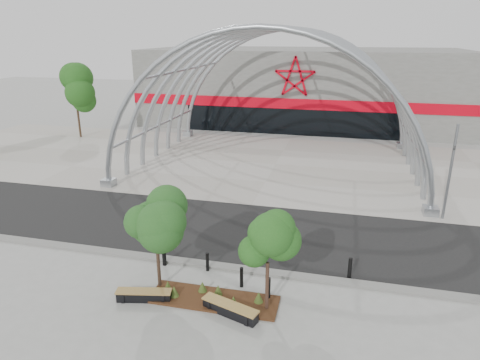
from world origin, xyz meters
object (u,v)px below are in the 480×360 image
at_px(street_tree_0, 155,217).
at_px(bench_1, 230,310).
at_px(bench_0, 144,296).
at_px(bollard_2, 242,277).
at_px(street_tree_1, 268,242).
at_px(signal_pole, 450,171).

distance_m(street_tree_0, bench_1, 4.43).
bearing_deg(bench_1, bench_0, 178.79).
distance_m(bench_0, bench_1, 3.42).
height_order(bench_0, bench_1, bench_1).
relative_size(street_tree_0, bollard_2, 4.94).
relative_size(street_tree_1, bollard_2, 4.46).
xyz_separation_m(street_tree_1, bollard_2, (-1.26, 1.27, -2.35)).
relative_size(bench_1, bollard_2, 2.59).
bearing_deg(signal_pole, bench_0, -139.02).
bearing_deg(bollard_2, bench_0, -151.89).
distance_m(signal_pole, bench_1, 14.50).
height_order(street_tree_1, bench_1, street_tree_1).
xyz_separation_m(signal_pole, street_tree_1, (-7.91, -10.36, 0.02)).
bearing_deg(bollard_2, bench_1, -88.98).
height_order(signal_pole, bollard_2, signal_pole).
height_order(street_tree_1, bench_0, street_tree_1).
bearing_deg(bench_1, street_tree_1, 26.53).
relative_size(signal_pole, street_tree_0, 1.23).
height_order(bench_1, bollard_2, bollard_2).
bearing_deg(street_tree_1, street_tree_0, 174.16).
distance_m(signal_pole, street_tree_0, 15.84).
height_order(street_tree_0, bench_0, street_tree_0).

